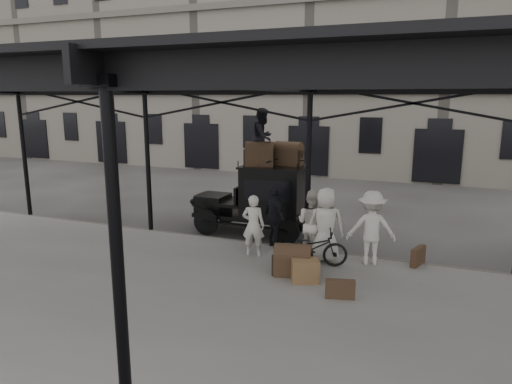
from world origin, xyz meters
TOP-DOWN VIEW (x-y plane):
  - ground at (0.00, 0.00)m, footprint 120.00×120.00m
  - platform at (0.00, -2.00)m, footprint 28.00×8.00m
  - canopy at (0.00, -1.72)m, footprint 22.50×9.00m
  - building_frontage at (0.00, 18.00)m, footprint 64.00×8.00m
  - taxi at (-1.69, 3.29)m, footprint 3.65×1.55m
  - porter_left at (-1.16, 0.98)m, footprint 0.63×0.46m
  - porter_midleft at (0.29, 1.41)m, footprint 1.04×0.93m
  - porter_centre at (0.67, 1.25)m, footprint 1.05×0.83m
  - porter_official at (-0.85, 1.80)m, footprint 1.01×0.98m
  - porter_right at (1.75, 1.45)m, footprint 1.32×0.94m
  - bicycle at (0.44, 0.78)m, footprint 1.86×1.15m
  - porter_roof at (-1.72, 3.19)m, footprint 0.76×0.91m
  - steamer_trunk_roof_near at (-1.77, 3.04)m, footprint 0.93×0.70m
  - steamer_trunk_roof_far at (-1.02, 3.49)m, footprint 0.87×0.60m
  - steamer_trunk_platform at (0.18, 0.08)m, footprint 0.92×0.67m
  - wicker_hamper at (0.56, -0.19)m, footprint 0.73×0.65m
  - suitcase_upright at (2.87, 1.80)m, footprint 0.34×0.62m
  - suitcase_flat at (1.46, -0.79)m, footprint 0.62×0.29m

SIDE VIEW (x-z plane):
  - ground at x=0.00m, z-range 0.00..0.00m
  - platform at x=0.00m, z-range 0.00..0.15m
  - suitcase_flat at x=1.46m, z-range 0.15..0.55m
  - suitcase_upright at x=2.87m, z-range 0.15..0.60m
  - wicker_hamper at x=0.56m, z-range 0.15..0.65m
  - steamer_trunk_platform at x=0.18m, z-range 0.15..0.76m
  - bicycle at x=0.44m, z-range 0.15..1.07m
  - porter_left at x=-1.16m, z-range 0.15..1.76m
  - porter_official at x=-0.85m, z-range 0.15..1.85m
  - porter_midleft at x=0.29m, z-range 0.15..1.92m
  - porter_right at x=1.75m, z-range 0.15..1.99m
  - porter_centre at x=0.67m, z-range 0.15..2.03m
  - taxi at x=-1.69m, z-range 0.11..2.29m
  - steamer_trunk_roof_far at x=-1.02m, z-range 2.18..2.77m
  - steamer_trunk_roof_near at x=-1.77m, z-range 2.18..2.79m
  - porter_roof at x=-1.72m, z-range 2.18..3.88m
  - canopy at x=0.00m, z-range 2.23..6.97m
  - building_frontage at x=0.00m, z-range 0.00..14.00m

